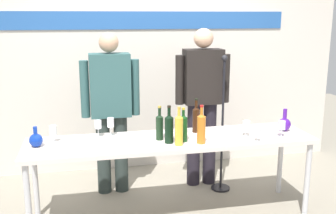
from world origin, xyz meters
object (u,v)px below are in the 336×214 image
object	(u,v)px
wine_bottle_5	(169,128)
wine_glass_right_0	(258,131)
wine_bottle_2	(196,118)
wine_glass_right_2	(282,126)
presenter_left	(111,104)
wine_glass_left_0	(53,131)
wine_bottle_1	(183,127)
wine_glass_right_1	(246,126)
display_table	(172,145)
wine_bottle_3	(179,129)
presenter_right	(202,98)
wine_bottle_0	(201,127)
wine_glass_left_1	(111,123)
decanter_blue_right	(284,124)
microphone_stand	(222,147)
decanter_blue_left	(36,140)
wine_bottle_4	(160,126)
wine_glass_left_2	(98,125)

from	to	relation	value
wine_bottle_5	wine_glass_right_0	distance (m)	0.77
wine_bottle_2	wine_glass_right_2	xyz separation A→B (m)	(0.71, -0.31, -0.03)
presenter_left	wine_glass_left_0	distance (m)	0.76
wine_bottle_1	wine_glass_right_2	size ratio (longest dim) A/B	2.01
wine_glass_right_1	display_table	bearing A→B (deg)	174.97
wine_bottle_3	presenter_left	bearing A→B (deg)	121.00
presenter_right	wine_bottle_0	bearing A→B (deg)	-107.53
wine_bottle_5	wine_glass_left_1	xyz separation A→B (m)	(-0.47, 0.31, -0.02)
decanter_blue_right	wine_bottle_2	distance (m)	0.85
presenter_left	wine_bottle_0	distance (m)	1.09
display_table	microphone_stand	xyz separation A→B (m)	(0.65, 0.46, -0.22)
wine_bottle_1	microphone_stand	bearing A→B (deg)	44.44
wine_bottle_5	microphone_stand	bearing A→B (deg)	39.49
wine_bottle_2	wine_glass_right_0	distance (m)	0.59
decanter_blue_left	wine_bottle_0	distance (m)	1.39
wine_bottle_1	wine_bottle_2	world-z (taller)	wine_bottle_2
wine_glass_right_2	wine_bottle_4	bearing A→B (deg)	172.34
decanter_blue_right	wine_bottle_1	bearing A→B (deg)	-173.79
wine_glass_left_0	wine_glass_right_2	size ratio (longest dim) A/B	1.00
display_table	wine_bottle_1	bearing A→B (deg)	-45.44
presenter_left	wine_glass_right_1	xyz separation A→B (m)	(1.17, -0.72, -0.09)
display_table	microphone_stand	world-z (taller)	microphone_stand
wine_bottle_1	wine_glass_left_0	xyz separation A→B (m)	(-1.11, 0.21, -0.02)
wine_glass_right_0	wine_bottle_4	bearing A→B (deg)	164.11
decanter_blue_right	wine_glass_right_2	size ratio (longest dim) A/B	1.43
wine_glass_right_2	decanter_blue_left	bearing A→B (deg)	175.32
decanter_blue_left	microphone_stand	xyz separation A→B (m)	(1.80, 0.44, -0.34)
presenter_left	wine_bottle_5	xyz separation A→B (m)	(0.44, -0.77, -0.06)
wine_bottle_0	wine_bottle_3	xyz separation A→B (m)	(-0.20, -0.01, -0.00)
wine_glass_left_0	wine_glass_left_2	xyz separation A→B (m)	(0.39, 0.08, 0.01)
wine_bottle_4	wine_glass_right_0	distance (m)	0.86
wine_glass_right_2	wine_bottle_3	bearing A→B (deg)	-178.06
wine_bottle_4	wine_glass_right_1	distance (m)	0.79
decanter_blue_right	decanter_blue_left	bearing A→B (deg)	-180.00
decanter_blue_right	presenter_left	world-z (taller)	presenter_left
display_table	wine_bottle_4	size ratio (longest dim) A/B	8.37
wine_bottle_4	wine_bottle_5	distance (m)	0.12
wine_bottle_2	wine_bottle_4	bearing A→B (deg)	-157.20
wine_bottle_4	wine_glass_left_0	bearing A→B (deg)	172.19
presenter_left	wine_bottle_1	distance (m)	0.94
wine_bottle_2	wine_glass_left_1	world-z (taller)	wine_bottle_2
wine_bottle_3	wine_bottle_1	bearing A→B (deg)	56.86
wine_bottle_3	wine_glass_left_1	bearing A→B (deg)	144.26
display_table	wine_bottle_0	size ratio (longest dim) A/B	7.62
display_table	wine_glass_right_2	size ratio (longest dim) A/B	17.17
wine_bottle_5	wine_glass_right_1	xyz separation A→B (m)	(0.73, 0.05, -0.04)
wine_glass_left_0	wine_glass_left_1	distance (m)	0.51
wine_bottle_0	wine_bottle_2	distance (m)	0.33
wine_bottle_0	wine_glass_right_2	distance (m)	0.76
wine_glass_left_2	presenter_left	bearing A→B (deg)	72.01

